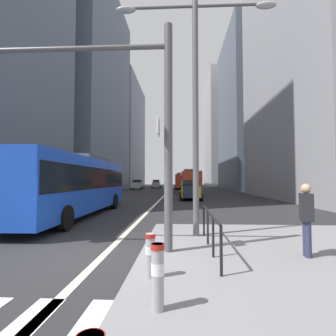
{
  "coord_description": "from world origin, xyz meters",
  "views": [
    {
      "loc": [
        2.02,
        -6.63,
        2.0
      ],
      "look_at": [
        0.51,
        24.26,
        3.4
      ],
      "focal_mm": 27.19,
      "sensor_mm": 36.0,
      "label": 1
    }
  ],
  "objects_px": {
    "city_bus_red_distant": "(181,180)",
    "car_oncoming_mid": "(137,185)",
    "traffic_signal_gantry": "(95,101)",
    "bollard_right": "(150,253)",
    "pedestrian_waiting": "(306,216)",
    "car_receding_far": "(191,190)",
    "city_bus_blue_oncoming": "(75,182)",
    "car_receding_near": "(190,190)",
    "car_oncoming_far": "(156,184)",
    "city_bus_red_receding": "(190,181)",
    "bollard_left": "(158,273)",
    "street_lamp_post": "(195,83)"
  },
  "relations": [
    {
      "from": "car_receding_near",
      "to": "traffic_signal_gantry",
      "type": "distance_m",
      "value": 19.31
    },
    {
      "from": "street_lamp_post",
      "to": "bollard_right",
      "type": "height_order",
      "value": "street_lamp_post"
    },
    {
      "from": "city_bus_red_distant",
      "to": "car_oncoming_mid",
      "type": "height_order",
      "value": "city_bus_red_distant"
    },
    {
      "from": "bollard_left",
      "to": "street_lamp_post",
      "type": "bearing_deg",
      "value": 80.14
    },
    {
      "from": "car_receding_far",
      "to": "bollard_left",
      "type": "xyz_separation_m",
      "value": [
        -1.32,
        -21.51,
        -0.32
      ]
    },
    {
      "from": "city_bus_blue_oncoming",
      "to": "car_oncoming_far",
      "type": "xyz_separation_m",
      "value": [
        0.05,
        45.86,
        -0.85
      ]
    },
    {
      "from": "city_bus_red_distant",
      "to": "bollard_right",
      "type": "bearing_deg",
      "value": -90.87
    },
    {
      "from": "car_receding_far",
      "to": "city_bus_red_receding",
      "type": "bearing_deg",
      "value": 88.25
    },
    {
      "from": "city_bus_red_receding",
      "to": "car_oncoming_mid",
      "type": "relative_size",
      "value": 2.55
    },
    {
      "from": "city_bus_blue_oncoming",
      "to": "car_receding_far",
      "type": "xyz_separation_m",
      "value": [
        6.7,
        11.61,
        -0.85
      ]
    },
    {
      "from": "car_oncoming_mid",
      "to": "bollard_left",
      "type": "bearing_deg",
      "value": -79.93
    },
    {
      "from": "car_oncoming_mid",
      "to": "city_bus_red_distant",
      "type": "bearing_deg",
      "value": 23.92
    },
    {
      "from": "street_lamp_post",
      "to": "bollard_left",
      "type": "xyz_separation_m",
      "value": [
        -0.84,
        -4.84,
        -4.62
      ]
    },
    {
      "from": "city_bus_red_distant",
      "to": "traffic_signal_gantry",
      "type": "distance_m",
      "value": 48.46
    },
    {
      "from": "city_bus_red_distant",
      "to": "car_oncoming_far",
      "type": "height_order",
      "value": "city_bus_red_distant"
    },
    {
      "from": "street_lamp_post",
      "to": "bollard_right",
      "type": "bearing_deg",
      "value": -106.54
    },
    {
      "from": "bollard_right",
      "to": "car_receding_near",
      "type": "bearing_deg",
      "value": 85.77
    },
    {
      "from": "car_receding_far",
      "to": "bollard_right",
      "type": "xyz_separation_m",
      "value": [
        -1.56,
        -20.33,
        -0.38
      ]
    },
    {
      "from": "car_receding_far",
      "to": "city_bus_blue_oncoming",
      "type": "bearing_deg",
      "value": -119.97
    },
    {
      "from": "city_bus_blue_oncoming",
      "to": "pedestrian_waiting",
      "type": "relative_size",
      "value": 6.8
    },
    {
      "from": "city_bus_red_distant",
      "to": "car_oncoming_mid",
      "type": "distance_m",
      "value": 9.79
    },
    {
      "from": "car_oncoming_mid",
      "to": "traffic_signal_gantry",
      "type": "bearing_deg",
      "value": -81.73
    },
    {
      "from": "car_receding_near",
      "to": "car_receding_far",
      "type": "bearing_deg",
      "value": -78.51
    },
    {
      "from": "car_receding_near",
      "to": "street_lamp_post",
      "type": "height_order",
      "value": "street_lamp_post"
    },
    {
      "from": "street_lamp_post",
      "to": "bollard_left",
      "type": "height_order",
      "value": "street_lamp_post"
    },
    {
      "from": "car_receding_far",
      "to": "street_lamp_post",
      "type": "height_order",
      "value": "street_lamp_post"
    },
    {
      "from": "city_bus_red_distant",
      "to": "street_lamp_post",
      "type": "bearing_deg",
      "value": -89.6
    },
    {
      "from": "street_lamp_post",
      "to": "pedestrian_waiting",
      "type": "xyz_separation_m",
      "value": [
        2.52,
        -2.18,
        -4.16
      ]
    },
    {
      "from": "city_bus_red_distant",
      "to": "car_oncoming_far",
      "type": "bearing_deg",
      "value": 142.6
    },
    {
      "from": "city_bus_red_distant",
      "to": "car_oncoming_far",
      "type": "distance_m",
      "value": 7.41
    },
    {
      "from": "city_bus_red_receding",
      "to": "bollard_left",
      "type": "relative_size",
      "value": 11.87
    },
    {
      "from": "car_oncoming_mid",
      "to": "car_oncoming_far",
      "type": "xyz_separation_m",
      "value": [
        3.07,
        8.43,
        0.0
      ]
    },
    {
      "from": "car_receding_far",
      "to": "traffic_signal_gantry",
      "type": "distance_m",
      "value": 19.11
    },
    {
      "from": "city_bus_red_distant",
      "to": "car_oncoming_mid",
      "type": "relative_size",
      "value": 2.47
    },
    {
      "from": "bollard_right",
      "to": "pedestrian_waiting",
      "type": "bearing_deg",
      "value": 22.34
    },
    {
      "from": "city_bus_blue_oncoming",
      "to": "bollard_right",
      "type": "relative_size",
      "value": 14.45
    },
    {
      "from": "city_bus_red_distant",
      "to": "pedestrian_waiting",
      "type": "bearing_deg",
      "value": -86.65
    },
    {
      "from": "city_bus_red_receding",
      "to": "bollard_right",
      "type": "xyz_separation_m",
      "value": [
        -1.94,
        -32.62,
        -1.23
      ]
    },
    {
      "from": "car_oncoming_mid",
      "to": "city_bus_red_receding",
      "type": "bearing_deg",
      "value": -53.27
    },
    {
      "from": "city_bus_red_distant",
      "to": "pedestrian_waiting",
      "type": "height_order",
      "value": "city_bus_red_distant"
    },
    {
      "from": "city_bus_blue_oncoming",
      "to": "street_lamp_post",
      "type": "xyz_separation_m",
      "value": [
        6.22,
        -5.06,
        3.45
      ]
    },
    {
      "from": "pedestrian_waiting",
      "to": "bollard_right",
      "type": "bearing_deg",
      "value": -157.66
    },
    {
      "from": "car_receding_far",
      "to": "car_receding_near",
      "type": "bearing_deg",
      "value": 101.49
    },
    {
      "from": "city_bus_red_distant",
      "to": "bollard_left",
      "type": "bearing_deg",
      "value": -90.58
    },
    {
      "from": "city_bus_blue_oncoming",
      "to": "traffic_signal_gantry",
      "type": "xyz_separation_m",
      "value": [
        3.43,
        -6.96,
        2.26
      ]
    },
    {
      "from": "city_bus_blue_oncoming",
      "to": "bollard_left",
      "type": "xyz_separation_m",
      "value": [
        5.38,
        -9.9,
        -1.17
      ]
    },
    {
      "from": "pedestrian_waiting",
      "to": "car_receding_far",
      "type": "bearing_deg",
      "value": 96.2
    },
    {
      "from": "city_bus_red_receding",
      "to": "street_lamp_post",
      "type": "xyz_separation_m",
      "value": [
        -0.85,
        -28.97,
        3.45
      ]
    },
    {
      "from": "city_bus_blue_oncoming",
      "to": "pedestrian_waiting",
      "type": "xyz_separation_m",
      "value": [
        8.75,
        -7.23,
        -0.71
      ]
    },
    {
      "from": "car_receding_far",
      "to": "pedestrian_waiting",
      "type": "bearing_deg",
      "value": -83.8
    }
  ]
}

